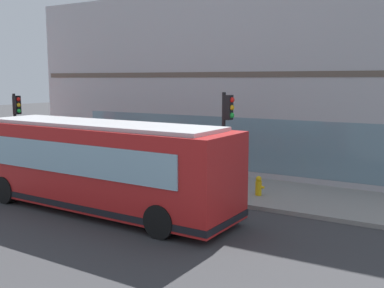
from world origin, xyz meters
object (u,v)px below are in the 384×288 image
object	(u,v)px
pedestrian_near_building_entrance	(113,150)
pedestrian_near_hydrant	(105,145)
city_bus_nearside	(99,166)
traffic_light_down_block	(17,116)
fire_hydrant	(259,186)
pedestrian_by_light_pole	(131,147)
traffic_light_near_corner	(227,125)

from	to	relation	value
pedestrian_near_building_entrance	pedestrian_near_hydrant	bearing A→B (deg)	54.16
city_bus_nearside	traffic_light_down_block	xyz separation A→B (m)	(3.21, 8.19, 1.15)
fire_hydrant	pedestrian_by_light_pole	size ratio (longest dim) A/B	0.44
traffic_light_down_block	fire_hydrant	xyz separation A→B (m)	(1.00, -12.32, -2.19)
traffic_light_down_block	pedestrian_near_building_entrance	bearing A→B (deg)	-62.29
city_bus_nearside	pedestrian_by_light_pole	size ratio (longest dim) A/B	6.02
traffic_light_down_block	pedestrian_near_building_entrance	size ratio (longest dim) A/B	2.27
city_bus_nearside	pedestrian_near_building_entrance	bearing A→B (deg)	36.30
city_bus_nearside	traffic_light_near_corner	size ratio (longest dim) A/B	2.60
traffic_light_near_corner	fire_hydrant	size ratio (longest dim) A/B	5.25
pedestrian_near_hydrant	pedestrian_by_light_pole	world-z (taller)	pedestrian_by_light_pole
pedestrian_near_building_entrance	pedestrian_by_light_pole	world-z (taller)	pedestrian_by_light_pole
city_bus_nearside	pedestrian_near_building_entrance	distance (m)	6.74
pedestrian_near_hydrant	pedestrian_near_building_entrance	bearing A→B (deg)	-125.84
traffic_light_near_corner	pedestrian_near_hydrant	bearing A→B (deg)	70.41
traffic_light_near_corner	pedestrian_near_building_entrance	size ratio (longest dim) A/B	2.41
traffic_light_near_corner	fire_hydrant	world-z (taller)	traffic_light_near_corner
pedestrian_near_hydrant	pedestrian_by_light_pole	size ratio (longest dim) A/B	0.96
traffic_light_near_corner	pedestrian_near_building_entrance	xyz separation A→B (m)	(2.02, 7.14, -1.79)
traffic_light_near_corner	traffic_light_down_block	distance (m)	11.35
traffic_light_down_block	fire_hydrant	world-z (taller)	traffic_light_down_block
city_bus_nearside	pedestrian_by_light_pole	bearing A→B (deg)	29.87
fire_hydrant	pedestrian_near_hydrant	bearing A→B (deg)	76.84
city_bus_nearside	traffic_light_near_corner	world-z (taller)	traffic_light_near_corner
pedestrian_near_hydrant	fire_hydrant	bearing A→B (deg)	-103.16
city_bus_nearside	pedestrian_near_hydrant	size ratio (longest dim) A/B	6.29
pedestrian_near_hydrant	pedestrian_by_light_pole	xyz separation A→B (m)	(-0.14, -1.77, 0.05)
fire_hydrant	pedestrian_by_light_pole	distance (m)	8.05
fire_hydrant	traffic_light_down_block	bearing A→B (deg)	94.64
city_bus_nearside	fire_hydrant	xyz separation A→B (m)	(4.21, -4.13, -1.04)
city_bus_nearside	pedestrian_near_hydrant	world-z (taller)	city_bus_nearside
pedestrian_near_building_entrance	pedestrian_near_hydrant	xyz separation A→B (m)	(1.02, 1.41, -0.01)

